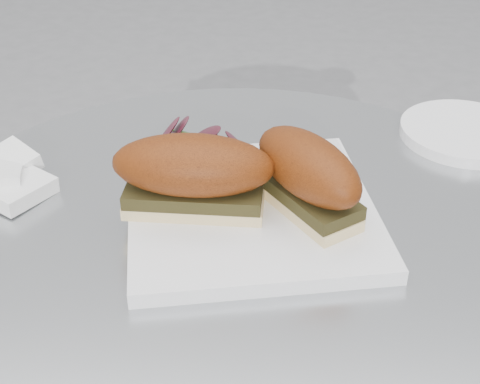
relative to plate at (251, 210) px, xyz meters
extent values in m
cylinder|color=#AFB3B6|center=(-0.01, -0.03, -0.02)|extent=(0.70, 0.70, 0.02)
cube|color=white|center=(0.00, 0.00, 0.00)|extent=(0.29, 0.29, 0.02)
cube|color=beige|center=(-0.06, -0.01, 0.01)|extent=(0.14, 0.06, 0.01)
cube|color=black|center=(-0.06, -0.01, 0.03)|extent=(0.14, 0.06, 0.01)
ellipsoid|color=#6B2A0A|center=(-0.06, -0.01, 0.06)|extent=(0.16, 0.08, 0.06)
cube|color=beige|center=(0.06, -0.01, 0.01)|extent=(0.11, 0.13, 0.01)
cube|color=black|center=(0.06, -0.01, 0.03)|extent=(0.11, 0.13, 0.01)
ellipsoid|color=#6B2A0A|center=(0.06, -0.01, 0.06)|extent=(0.13, 0.15, 0.06)
cylinder|color=white|center=(0.26, 0.18, 0.00)|extent=(0.16, 0.16, 0.01)
camera|label=1|loc=(0.01, -0.57, 0.39)|focal=50.00mm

